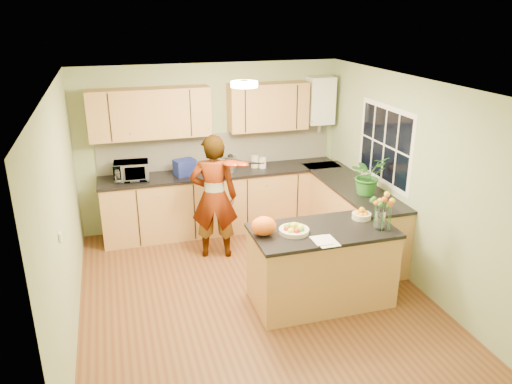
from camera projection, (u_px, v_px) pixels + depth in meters
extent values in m
plane|color=brown|center=(252.00, 293.00, 6.04)|extent=(4.50, 4.50, 0.00)
cube|color=white|center=(252.00, 84.00, 5.17)|extent=(4.00, 4.50, 0.02)
cube|color=#99AC7A|center=(211.00, 147.00, 7.62)|extent=(4.00, 0.02, 2.50)
cube|color=#99AC7A|center=(339.00, 304.00, 3.58)|extent=(4.00, 0.02, 2.50)
cube|color=#99AC7A|center=(63.00, 217.00, 5.07)|extent=(0.02, 4.50, 2.50)
cube|color=#99AC7A|center=(408.00, 180.00, 6.13)|extent=(0.02, 4.50, 2.50)
cube|color=tan|center=(223.00, 201.00, 7.66)|extent=(3.60, 0.60, 0.90)
cube|color=black|center=(223.00, 173.00, 7.49)|extent=(3.64, 0.62, 0.04)
cube|color=tan|center=(350.00, 217.00, 7.10)|extent=(0.60, 2.20, 0.90)
cube|color=black|center=(352.00, 186.00, 6.93)|extent=(0.62, 2.24, 0.04)
cube|color=white|center=(218.00, 150.00, 7.65)|extent=(3.60, 0.02, 0.52)
cube|color=tan|center=(150.00, 113.00, 7.02)|extent=(1.70, 0.34, 0.70)
cube|color=tan|center=(268.00, 107.00, 7.49)|extent=(1.20, 0.34, 0.70)
cube|color=white|center=(320.00, 100.00, 7.71)|extent=(0.40, 0.30, 0.72)
cylinder|color=#B9B9BE|center=(319.00, 126.00, 7.85)|extent=(0.06, 0.06, 0.20)
cube|color=white|center=(385.00, 145.00, 6.57)|extent=(0.01, 1.30, 1.05)
cube|color=black|center=(384.00, 145.00, 6.57)|extent=(0.01, 1.18, 0.92)
cube|color=white|center=(60.00, 237.00, 4.51)|extent=(0.02, 0.09, 0.09)
cylinder|color=#FFEABF|center=(244.00, 84.00, 5.45)|extent=(0.30, 0.30, 0.06)
cylinder|color=white|center=(244.00, 82.00, 5.44)|extent=(0.10, 0.10, 0.02)
cube|color=tan|center=(321.00, 267.00, 5.74)|extent=(1.57, 0.79, 0.88)
cube|color=black|center=(323.00, 231.00, 5.58)|extent=(1.61, 0.82, 0.04)
cylinder|color=beige|center=(294.00, 231.00, 5.47)|extent=(0.33, 0.33, 0.05)
cylinder|color=beige|center=(361.00, 216.00, 5.84)|extent=(0.22, 0.22, 0.07)
cylinder|color=silver|center=(380.00, 220.00, 5.53)|extent=(0.11, 0.11, 0.22)
ellipsoid|color=orange|center=(264.00, 226.00, 5.40)|extent=(0.34, 0.32, 0.21)
cube|color=white|center=(326.00, 241.00, 5.27)|extent=(0.22, 0.29, 0.01)
imported|color=tan|center=(214.00, 197.00, 6.69)|extent=(0.71, 0.56, 1.72)
imported|color=white|center=(131.00, 171.00, 7.07)|extent=(0.50, 0.36, 0.27)
cube|color=navy|center=(185.00, 167.00, 7.28)|extent=(0.34, 0.29, 0.23)
cylinder|color=#B9B9BE|center=(230.00, 164.00, 7.45)|extent=(0.16, 0.16, 0.23)
sphere|color=black|center=(230.00, 154.00, 7.39)|extent=(0.08, 0.08, 0.08)
cylinder|color=beige|center=(255.00, 162.00, 7.64)|extent=(0.15, 0.15, 0.18)
cylinder|color=white|center=(263.00, 163.00, 7.62)|extent=(0.13, 0.13, 0.16)
imported|color=#286C24|center=(368.00, 175.00, 6.49)|extent=(0.54, 0.49, 0.52)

